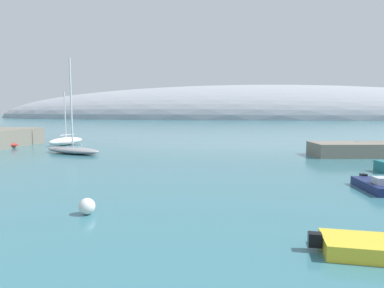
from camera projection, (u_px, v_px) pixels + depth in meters
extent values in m
ellipsoid|color=#999EA8|center=(250.00, 118.00, 188.11)|extent=(294.09, 76.68, 36.07)
ellipsoid|color=white|center=(66.00, 141.00, 46.99)|extent=(3.67, 6.00, 1.05)
cylinder|color=silver|center=(65.00, 115.00, 46.62)|extent=(0.15, 0.15, 6.20)
cube|color=silver|center=(67.00, 135.00, 47.13)|extent=(0.93, 2.45, 0.10)
ellipsoid|color=gray|center=(73.00, 150.00, 37.85)|extent=(7.72, 4.47, 0.74)
cylinder|color=silver|center=(71.00, 103.00, 37.32)|extent=(0.18, 0.18, 9.73)
cube|color=silver|center=(70.00, 144.00, 37.93)|extent=(3.19, 1.17, 0.10)
cube|color=black|center=(315.00, 240.00, 11.81)|extent=(0.46, 0.39, 0.48)
cube|color=navy|center=(379.00, 186.00, 20.66)|extent=(2.24, 3.86, 0.51)
cube|color=black|center=(363.00, 177.00, 22.73)|extent=(0.40, 0.47, 0.46)
cube|color=#B2B7C1|center=(384.00, 181.00, 20.06)|extent=(1.21, 0.99, 0.40)
sphere|color=silver|center=(87.00, 206.00, 15.91)|extent=(0.77, 0.77, 0.77)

